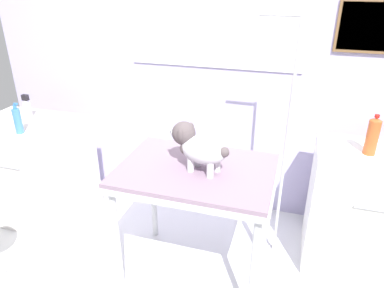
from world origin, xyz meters
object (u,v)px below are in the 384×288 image
Objects in this scene: grooming_table at (196,180)px; conditioner_bottle at (18,121)px; grooming_arm at (283,158)px; counter_left at (38,171)px; soda_bottle at (373,136)px; cabinet_right at (360,210)px; dog at (198,146)px.

conditioner_bottle is at bearing 176.98° from grooming_table.
grooming_arm reaches higher than counter_left.
grooming_table is 0.62m from grooming_arm.
soda_bottle is at bearing 6.48° from grooming_arm.
grooming_arm is 0.66m from cabinet_right.
cabinet_right is at bearing 4.31° from counter_left.
conditioner_bottle is (0.09, -0.19, 0.53)m from counter_left.
soda_bottle is (2.46, 0.17, 0.56)m from counter_left.
dog is at bearing -156.09° from soda_bottle.
counter_left is at bearing -176.70° from grooming_arm.
cabinet_right is (1.03, 0.46, -0.55)m from dog.
dog is 1.70× the size of conditioner_bottle.
dog is at bearing -156.01° from cabinet_right.
grooming_arm is 7.47× the size of conditioner_bottle.
dog reaches higher than counter_left.
dog reaches higher than conditioner_bottle.
grooming_table is 1.18m from cabinet_right.
grooming_arm is at bearing 38.51° from dog.
soda_bottle is at bearing -153.89° from cabinet_right.
cabinet_right is at bearing 26.11° from soda_bottle.
soda_bottle is at bearing 23.05° from grooming_table.
cabinet_right is 3.83× the size of conditioner_bottle.
dog is 1.09m from soda_bottle.
conditioner_bottle is at bearing -171.07° from cabinet_right.
counter_left is at bearing 169.41° from dog.
grooming_table is 1.37m from conditioner_bottle.
counter_left is 0.57m from conditioner_bottle.
counter_left is at bearing -176.03° from soda_bottle.
soda_bottle reaches higher than cabinet_right.
grooming_arm is 0.56m from soda_bottle.
soda_bottle is (2.36, 0.36, 0.04)m from conditioner_bottle.
conditioner_bottle is (-1.35, 0.07, 0.21)m from grooming_table.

